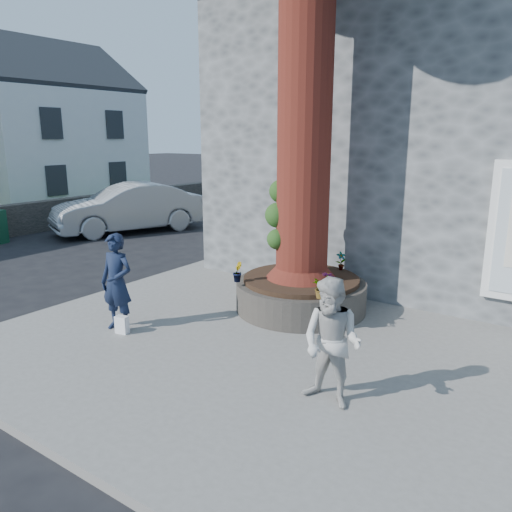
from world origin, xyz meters
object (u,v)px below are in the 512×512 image
Objects in this scene: man at (117,282)px; car_silver at (128,208)px; planter at (301,294)px; woman at (332,343)px.

car_silver is at bearing 127.49° from man.
car_silver reaches higher than planter.
woman reaches higher than planter.
woman is at bearing -12.36° from man.
man is 0.32× the size of car_silver.
planter is 9.45m from car_silver.
woman is at bearing -54.06° from planter.
man is 1.03× the size of woman.
planter is at bearing 41.63° from man.
man is 3.83m from woman.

